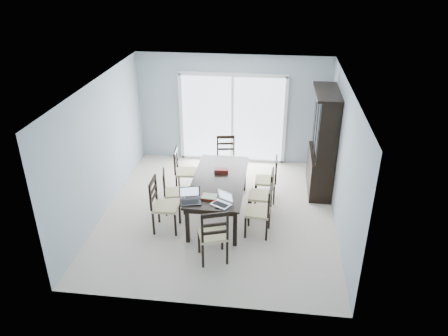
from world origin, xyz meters
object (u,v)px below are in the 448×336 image
Objects in this scene: chair_end_near at (214,230)px; hot_tub at (224,125)px; laptop_silver at (221,202)px; game_box at (221,170)px; laptop_dark at (190,199)px; chair_left_near at (160,199)px; dining_table at (219,183)px; china_hutch at (323,144)px; chair_left_mid at (170,187)px; cell_phone at (218,208)px; chair_right_mid at (266,189)px; chair_left_far at (181,166)px; chair_end_far at (226,152)px; chair_right_far at (270,175)px; chair_right_near at (264,206)px.

hot_tub is at bearing 76.44° from chair_end_near.
laptop_silver reaches higher than game_box.
chair_left_near is at bearing 144.25° from laptop_dark.
china_hutch is (2.02, 1.25, 0.40)m from dining_table.
chair_left_near and chair_end_near have the same top height.
chair_left_mid is (-2.99, -1.27, -0.53)m from china_hutch.
chair_left_near is 1.41m from game_box.
cell_phone is at bearing -82.67° from dining_table.
laptop_silver is at bearing -79.88° from dining_table.
dining_table is 0.90m from chair_right_mid.
chair_right_mid is 2.91× the size of laptop_silver.
chair_left_far is at bearing 152.99° from game_box.
dining_table is at bearing 82.07° from chair_end_far.
chair_end_near is at bearing 158.37° from chair_right_far.
chair_right_near is 1.02× the size of chair_right_far.
chair_right_mid is at bearing 3.75° from chair_right_near.
chair_right_mid is 0.96× the size of chair_end_near.
chair_right_near is 1.19m from chair_end_near.
chair_right_mid reaches higher than chair_right_near.
laptop_dark is at bearing 11.82° from chair_left_far.
chair_end_far reaches higher than hot_tub.
chair_end_near reaches higher than chair_right_far.
chair_left_far is 1.02× the size of chair_right_far.
chair_left_far is 0.94× the size of chair_end_near.
chair_end_near is at bearing 51.11° from chair_left_near.
laptop_dark is 3.73× the size of cell_phone.
chair_end_far is 3.99× the size of game_box.
chair_left_near is 1.06× the size of chair_left_far.
dining_table is 0.99× the size of hot_tub.
chair_right_far reaches higher than laptop_dark.
cell_phone is at bearing -84.10° from hot_tub.
chair_end_near is 3.14m from chair_end_far.
laptop_silver is (0.22, -2.54, 0.23)m from chair_end_far.
chair_end_far is (-0.05, 1.64, -0.09)m from dining_table.
hot_tub is (-0.34, 3.52, -0.16)m from dining_table.
chair_left_mid is at bearing 78.29° from chair_right_near.
chair_right_far is (1.94, 0.67, 0.05)m from chair_left_mid.
chair_end_far is at bearing 156.49° from chair_left_near.
chair_right_mid is (-1.12, -1.26, -0.46)m from china_hutch.
dining_table is at bearing 51.85° from laptop_dark.
chair_left_near reaches higher than chair_right_near.
chair_left_far is at bearing 175.24° from chair_left_near.
chair_right_near is at bearing -178.79° from chair_right_mid.
chair_end_near is at bearing 145.14° from chair_right_near.
chair_right_far is at bearing 92.47° from laptop_silver.
game_box is at bearing 84.59° from cell_phone.
chair_right_far is 0.93× the size of chair_end_near.
dining_table is 0.97m from laptop_dark.
laptop_silver is at bearing -82.93° from game_box.
chair_left_far reaches higher than hot_tub.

